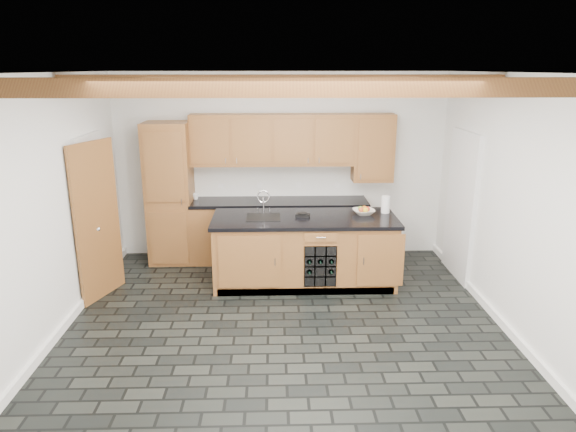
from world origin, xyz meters
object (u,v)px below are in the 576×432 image
at_px(island, 305,250).
at_px(kitchen_scale, 303,215).
at_px(fruit_bowl, 364,212).
at_px(paper_towel, 386,205).

xyz_separation_m(island, kitchen_scale, (-0.03, 0.03, 0.49)).
xyz_separation_m(fruit_bowl, paper_towel, (0.31, 0.08, 0.08)).
relative_size(island, paper_towel, 10.70).
height_order(kitchen_scale, fruit_bowl, fruit_bowl).
height_order(island, fruit_bowl, fruit_bowl).
bearing_deg(kitchen_scale, fruit_bowl, 16.69).
distance_m(fruit_bowl, paper_towel, 0.33).
bearing_deg(island, paper_towel, 10.16).
relative_size(kitchen_scale, paper_towel, 0.87).
distance_m(island, fruit_bowl, 0.95).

